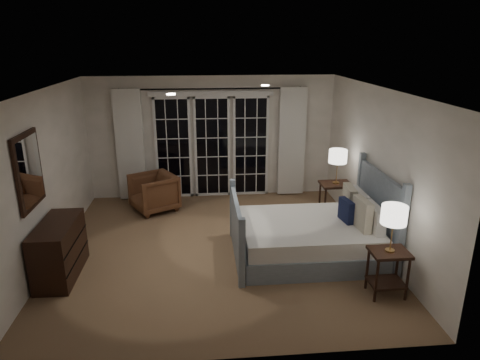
{
  "coord_description": "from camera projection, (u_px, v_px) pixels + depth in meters",
  "views": [
    {
      "loc": [
        -0.21,
        -6.15,
        3.18
      ],
      "look_at": [
        0.37,
        0.27,
        1.05
      ],
      "focal_mm": 32.0,
      "sensor_mm": 36.0,
      "label": 1
    }
  ],
  "objects": [
    {
      "name": "lamp_right",
      "position": [
        338.0,
        157.0,
        7.54
      ],
      "size": [
        0.32,
        0.32,
        0.62
      ],
      "color": "tan",
      "rests_on": "nightstand_right"
    },
    {
      "name": "curtain_rod",
      "position": [
        211.0,
        89.0,
        8.4
      ],
      "size": [
        3.5,
        0.03,
        0.03
      ],
      "primitive_type": "cylinder",
      "rotation": [
        0.0,
        1.57,
        0.0
      ],
      "color": "black",
      "rests_on": "wall_back"
    },
    {
      "name": "french_doors",
      "position": [
        212.0,
        146.0,
        8.82
      ],
      "size": [
        2.5,
        0.04,
        2.2
      ],
      "color": "black",
      "rests_on": "wall_back"
    },
    {
      "name": "downlight_b",
      "position": [
        171.0,
        94.0,
        5.62
      ],
      "size": [
        0.12,
        0.12,
        0.01
      ],
      "primitive_type": "cylinder",
      "color": "white",
      "rests_on": "ceiling"
    },
    {
      "name": "nightstand_left",
      "position": [
        388.0,
        266.0,
        5.48
      ],
      "size": [
        0.48,
        0.39,
        0.63
      ],
      "color": "black",
      "rests_on": "floor"
    },
    {
      "name": "floor",
      "position": [
        218.0,
        248.0,
        6.83
      ],
      "size": [
        5.0,
        5.0,
        0.0
      ],
      "primitive_type": "plane",
      "color": "olive",
      "rests_on": "ground"
    },
    {
      "name": "wall_back",
      "position": [
        212.0,
        138.0,
        8.81
      ],
      "size": [
        5.0,
        0.02,
        2.5
      ],
      "primitive_type": "cube",
      "color": "white",
      "rests_on": "floor"
    },
    {
      "name": "mirror",
      "position": [
        29.0,
        171.0,
        5.55
      ],
      "size": [
        0.05,
        0.85,
        1.0
      ],
      "color": "black",
      "rests_on": "wall_left"
    },
    {
      "name": "dresser",
      "position": [
        59.0,
        250.0,
        5.94
      ],
      "size": [
        0.48,
        1.12,
        0.79
      ],
      "color": "black",
      "rests_on": "floor"
    },
    {
      "name": "ceiling",
      "position": [
        215.0,
        90.0,
        6.05
      ],
      "size": [
        5.0,
        5.0,
        0.0
      ],
      "primitive_type": "plane",
      "rotation": [
        3.14,
        0.0,
        0.0
      ],
      "color": "white",
      "rests_on": "wall_back"
    },
    {
      "name": "wall_left",
      "position": [
        45.0,
        178.0,
        6.23
      ],
      "size": [
        0.02,
        5.0,
        2.5
      ],
      "primitive_type": "cube",
      "color": "white",
      "rests_on": "floor"
    },
    {
      "name": "downlight_a",
      "position": [
        265.0,
        85.0,
        6.69
      ],
      "size": [
        0.12,
        0.12,
        0.01
      ],
      "primitive_type": "cylinder",
      "color": "white",
      "rests_on": "ceiling"
    },
    {
      "name": "bed",
      "position": [
        311.0,
        235.0,
        6.53
      ],
      "size": [
        2.22,
        1.59,
        1.3
      ],
      "color": "gray",
      "rests_on": "floor"
    },
    {
      "name": "nightstand_right",
      "position": [
        335.0,
        196.0,
        7.77
      ],
      "size": [
        0.55,
        0.44,
        0.71
      ],
      "color": "black",
      "rests_on": "floor"
    },
    {
      "name": "wall_right",
      "position": [
        377.0,
        169.0,
        6.66
      ],
      "size": [
        0.02,
        5.0,
        2.5
      ],
      "primitive_type": "cube",
      "color": "white",
      "rests_on": "floor"
    },
    {
      "name": "armchair",
      "position": [
        154.0,
        193.0,
        8.25
      ],
      "size": [
        1.07,
        1.06,
        0.72
      ],
      "primitive_type": "imported",
      "rotation": [
        0.0,
        0.0,
        -1.06
      ],
      "color": "brown",
      "rests_on": "floor"
    },
    {
      "name": "curtain_left",
      "position": [
        130.0,
        145.0,
        8.58
      ],
      "size": [
        0.55,
        0.1,
        2.25
      ],
      "primitive_type": "cube",
      "color": "white",
      "rests_on": "curtain_rod"
    },
    {
      "name": "curtain_right",
      "position": [
        292.0,
        142.0,
        8.87
      ],
      "size": [
        0.55,
        0.1,
        2.25
      ],
      "primitive_type": "cube",
      "color": "white",
      "rests_on": "curtain_rod"
    },
    {
      "name": "lamp_left",
      "position": [
        394.0,
        215.0,
        5.26
      ],
      "size": [
        0.32,
        0.32,
        0.61
      ],
      "color": "tan",
      "rests_on": "nightstand_left"
    },
    {
      "name": "wall_front",
      "position": [
        227.0,
        252.0,
        4.08
      ],
      "size": [
        5.0,
        0.02,
        2.5
      ],
      "primitive_type": "cube",
      "color": "white",
      "rests_on": "floor"
    }
  ]
}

